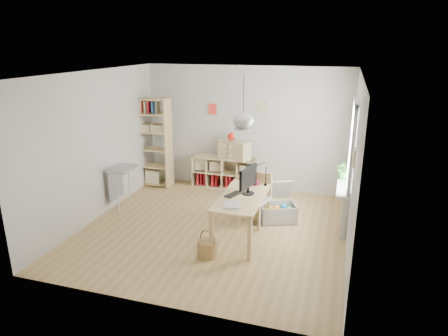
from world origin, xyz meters
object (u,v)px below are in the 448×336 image
(cube_shelf, at_px, (223,175))
(chair, at_px, (256,195))
(storage_chest, at_px, (278,208))
(tall_bookshelf, at_px, (153,139))
(desk, at_px, (242,201))
(drawer_chest, at_px, (234,150))
(monitor, at_px, (248,179))

(cube_shelf, bearing_deg, chair, -55.24)
(storage_chest, bearing_deg, chair, -164.72)
(cube_shelf, distance_m, tall_bookshelf, 1.77)
(desk, relative_size, chair, 1.59)
(chair, bearing_deg, cube_shelf, 139.37)
(desk, height_order, drawer_chest, drawer_chest)
(storage_chest, bearing_deg, cube_shelf, 116.58)
(desk, height_order, chair, chair)
(tall_bookshelf, height_order, chair, tall_bookshelf)
(chair, distance_m, drawer_chest, 1.84)
(storage_chest, height_order, monitor, monitor)
(monitor, bearing_deg, chair, 99.60)
(drawer_chest, bearing_deg, tall_bookshelf, -152.32)
(cube_shelf, distance_m, chair, 1.99)
(tall_bookshelf, xyz_separation_m, drawer_chest, (1.84, 0.24, -0.17))
(monitor, height_order, drawer_chest, monitor)
(storage_chest, xyz_separation_m, drawer_chest, (-1.21, 1.32, 0.70))
(chair, height_order, storage_chest, chair)
(storage_chest, distance_m, monitor, 1.16)
(desk, bearing_deg, tall_bookshelf, 142.99)
(monitor, xyz_separation_m, drawer_chest, (-0.82, 2.08, -0.10))
(storage_chest, relative_size, monitor, 1.69)
(drawer_chest, bearing_deg, storage_chest, -27.22)
(desk, height_order, monitor, monitor)
(tall_bookshelf, relative_size, chair, 2.12)
(storage_chest, xyz_separation_m, monitor, (-0.39, -0.75, 0.79))
(monitor, bearing_deg, tall_bookshelf, 159.12)
(desk, bearing_deg, chair, 80.19)
(drawer_chest, bearing_deg, cube_shelf, -168.31)
(tall_bookshelf, bearing_deg, desk, -37.01)
(cube_shelf, relative_size, monitor, 2.64)
(monitor, bearing_deg, drawer_chest, 125.28)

